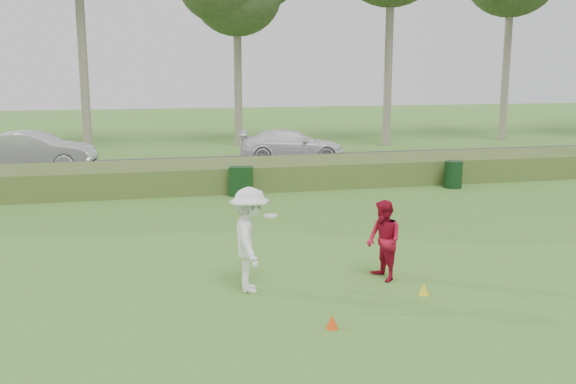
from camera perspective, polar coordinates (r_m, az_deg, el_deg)
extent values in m
plane|color=#3C7326|center=(12.31, 4.33, -9.42)|extent=(120.00, 120.00, 0.00)
cube|color=#435A24|center=(23.57, -4.47, 1.56)|extent=(80.00, 3.00, 0.90)
cube|color=#2D2D2D|center=(28.53, -6.00, 2.32)|extent=(80.00, 6.00, 0.06)
cylinder|color=#7C705E|center=(35.95, -4.52, 13.26)|extent=(0.44, 0.44, 11.50)
cylinder|color=#7C705E|center=(36.22, 9.03, 15.12)|extent=(0.44, 0.44, 14.00)
cylinder|color=#7C705E|center=(40.99, 19.03, 13.82)|extent=(0.44, 0.44, 13.50)
imported|color=white|center=(12.41, -3.40, -4.27)|extent=(0.89, 1.39, 2.05)
cylinder|color=white|center=(12.37, -1.60, -2.13)|extent=(0.27, 0.27, 0.03)
imported|color=#A40E28|center=(13.23, 8.51, -4.30)|extent=(0.74, 0.89, 1.65)
cone|color=#EE420C|center=(10.94, 3.93, -11.45)|extent=(0.21, 0.21, 0.23)
cone|color=yellow|center=(12.70, 11.98, -8.45)|extent=(0.20, 0.20, 0.22)
cube|color=black|center=(21.88, -4.19, 0.96)|extent=(0.89, 0.66, 0.99)
cylinder|color=black|center=(24.03, 14.47, 1.52)|extent=(0.73, 0.73, 0.98)
imported|color=#BCBCC0|center=(28.83, -21.67, 3.40)|extent=(5.18, 2.46, 1.64)
imported|color=silver|center=(29.89, 0.36, 4.19)|extent=(5.13, 2.80, 1.41)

